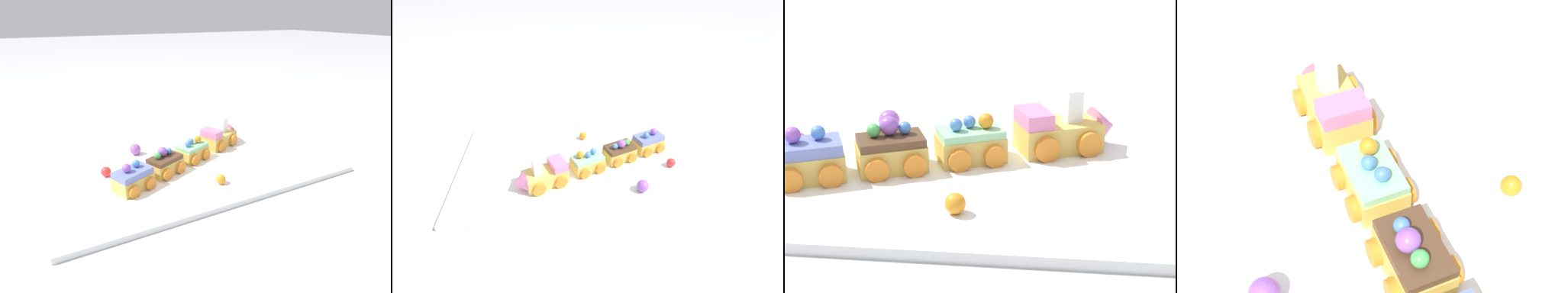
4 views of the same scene
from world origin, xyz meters
The scene contains 9 objects.
ground_plane centered at (0.00, 0.00, 0.00)m, with size 10.00×10.00×0.00m, color #B2B2B7.
display_board centered at (0.00, 0.00, 0.01)m, with size 0.66×0.37×0.01m, color white.
cake_train_locomotive centered at (0.12, 0.07, 0.04)m, with size 0.13×0.10×0.08m.
cake_car_mint centered at (0.01, 0.03, 0.03)m, with size 0.09×0.09×0.06m.
cake_car_chocolate centered at (-0.08, -0.01, 0.03)m, with size 0.09×0.09×0.06m.
cake_car_blueberry centered at (-0.16, -0.05, 0.03)m, with size 0.09×0.09×0.06m.
gumball_red centered at (-0.20, 0.03, 0.02)m, with size 0.02×0.02×0.02m, color red.
gumball_orange centered at (0.01, -0.11, 0.02)m, with size 0.02×0.02×0.02m, color orange.
gumball_purple centered at (-0.11, 0.11, 0.03)m, with size 0.03×0.03×0.03m, color #9956C6.
Camera 1 is at (-0.30, -0.59, 0.35)m, focal length 28.00 mm.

